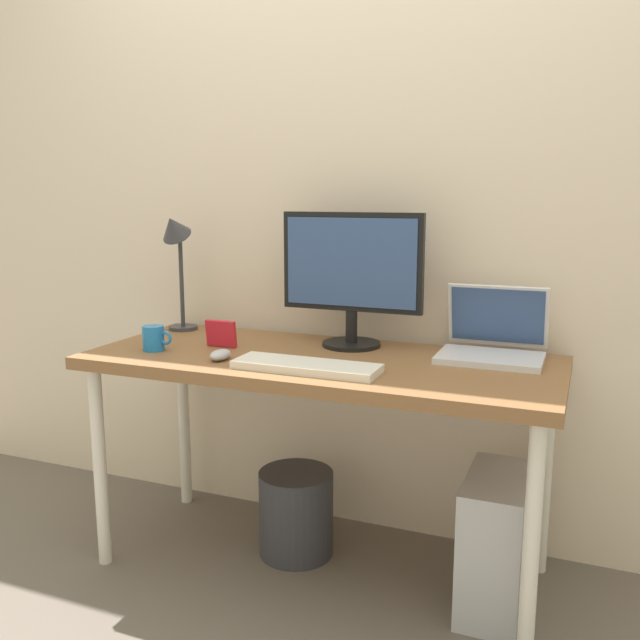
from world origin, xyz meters
The scene contains 12 objects.
ground_plane centered at (0.00, 0.00, 0.00)m, with size 6.00×6.00×0.00m, color #665B51.
back_wall centered at (0.00, 0.37, 1.30)m, with size 4.40×0.04×2.60m, color beige.
desk centered at (0.00, 0.00, 0.67)m, with size 1.51×0.63×0.73m.
monitor centered at (0.04, 0.18, 0.99)m, with size 0.49×0.20×0.46m.
laptop centered at (0.52, 0.20, 0.79)m, with size 0.32×0.28×0.22m.
desk_lamp centered at (-0.66, 0.18, 1.06)m, with size 0.11×0.16×0.46m.
keyboard centered at (0.03, -0.17, 0.75)m, with size 0.44×0.14×0.02m, color silver.
mouse centered at (-0.27, -0.16, 0.75)m, with size 0.06×0.09×0.03m, color #B2B2B7.
coffee_mug centered at (-0.55, -0.13, 0.78)m, with size 0.11×0.07×0.08m.
photo_frame centered at (-0.36, 0.00, 0.78)m, with size 0.11×0.02×0.09m, color red.
computer_tower centered at (0.58, -0.01, 0.21)m, with size 0.18×0.36×0.42m, color #B2B2B7.
wastebasket centered at (-0.11, 0.05, 0.15)m, with size 0.26×0.26×0.30m, color #333338.
Camera 1 is at (0.79, -1.96, 1.25)m, focal length 38.02 mm.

